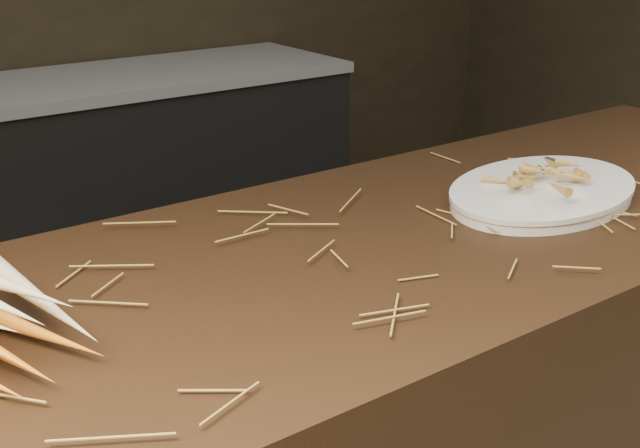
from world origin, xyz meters
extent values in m
cube|color=black|center=(0.30, 2.18, 0.40)|extent=(1.80, 0.60, 0.80)
cube|color=#99999E|center=(0.30, 2.18, 0.82)|extent=(1.82, 0.62, 0.04)
cone|color=orange|center=(-0.55, 0.32, 0.92)|extent=(0.16, 0.30, 0.04)
cone|color=beige|center=(-0.51, 0.31, 0.95)|extent=(0.07, 0.29, 0.03)
cube|color=silver|center=(0.56, 0.28, 0.92)|extent=(0.02, 0.16, 0.00)
camera|label=1|loc=(-0.75, -0.62, 1.40)|focal=45.00mm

